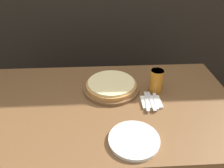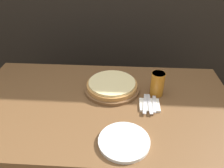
# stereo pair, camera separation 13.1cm
# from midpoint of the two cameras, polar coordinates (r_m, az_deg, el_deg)

# --- Properties ---
(dining_table) EXTENTS (1.51, 0.85, 0.73)m
(dining_table) POSITION_cam_midpoint_polar(r_m,az_deg,el_deg) (1.48, -4.65, -16.14)
(dining_table) COLOR brown
(dining_table) RESTS_ON ground_plane
(pizza_on_board) EXTENTS (0.33, 0.33, 0.06)m
(pizza_on_board) POSITION_cam_midpoint_polar(r_m,az_deg,el_deg) (1.32, -2.84, -0.60)
(pizza_on_board) COLOR brown
(pizza_on_board) RESTS_ON dining_table
(beer_glass) EXTENTS (0.08, 0.08, 0.14)m
(beer_glass) POSITION_cam_midpoint_polar(r_m,az_deg,el_deg) (1.29, 8.90, 0.94)
(beer_glass) COLOR #B7701E
(beer_glass) RESTS_ON dining_table
(dinner_plate) EXTENTS (0.23, 0.23, 0.02)m
(dinner_plate) POSITION_cam_midpoint_polar(r_m,az_deg,el_deg) (1.01, 2.24, -14.50)
(dinner_plate) COLOR white
(dinner_plate) RESTS_ON dining_table
(napkin_stack) EXTENTS (0.11, 0.11, 0.01)m
(napkin_stack) POSITION_cam_midpoint_polar(r_m,az_deg,el_deg) (1.23, 7.41, -4.82)
(napkin_stack) COLOR silver
(napkin_stack) RESTS_ON dining_table
(fork) EXTENTS (0.04, 0.17, 0.00)m
(fork) POSITION_cam_midpoint_polar(r_m,az_deg,el_deg) (1.22, 6.28, -4.55)
(fork) COLOR silver
(fork) RESTS_ON napkin_stack
(dinner_knife) EXTENTS (0.02, 0.17, 0.00)m
(dinner_knife) POSITION_cam_midpoint_polar(r_m,az_deg,el_deg) (1.22, 7.44, -4.50)
(dinner_knife) COLOR silver
(dinner_knife) RESTS_ON napkin_stack
(spoon) EXTENTS (0.03, 0.15, 0.00)m
(spoon) POSITION_cam_midpoint_polar(r_m,az_deg,el_deg) (1.23, 8.59, -4.45)
(spoon) COLOR silver
(spoon) RESTS_ON napkin_stack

